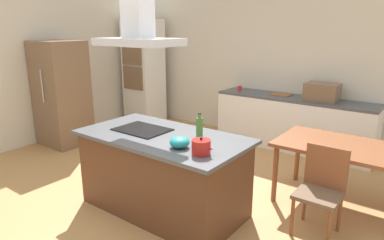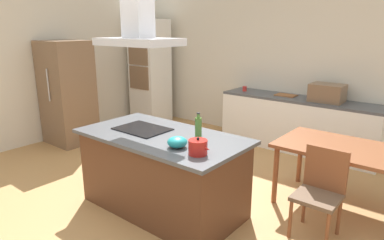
{
  "view_description": "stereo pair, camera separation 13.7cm",
  "coord_description": "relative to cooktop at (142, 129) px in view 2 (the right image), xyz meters",
  "views": [
    {
      "loc": [
        2.41,
        -2.66,
        2.05
      ],
      "look_at": [
        0.11,
        0.4,
        1.0
      ],
      "focal_mm": 31.99,
      "sensor_mm": 36.0,
      "label": 1
    },
    {
      "loc": [
        2.52,
        -2.57,
        2.05
      ],
      "look_at": [
        0.11,
        0.4,
        1.0
      ],
      "focal_mm": 31.99,
      "sensor_mm": 36.0,
      "label": 2
    }
  ],
  "objects": [
    {
      "name": "chair_facing_island",
      "position": [
        1.87,
        0.64,
        -0.4
      ],
      "size": [
        0.42,
        0.42,
        0.89
      ],
      "color": "brown",
      "rests_on": "ground"
    },
    {
      "name": "wall_left",
      "position": [
        -3.14,
        1.0,
        0.44
      ],
      "size": [
        0.1,
        8.8,
        2.7
      ],
      "primitive_type": "cube",
      "color": "beige",
      "rests_on": "ground"
    },
    {
      "name": "wall_back",
      "position": [
        0.31,
        3.25,
        0.44
      ],
      "size": [
        7.2,
        0.1,
        2.7
      ],
      "primitive_type": "cube",
      "color": "beige",
      "rests_on": "ground"
    },
    {
      "name": "wall_oven_stack",
      "position": [
        -2.59,
        2.65,
        0.2
      ],
      "size": [
        0.7,
        0.66,
        2.2
      ],
      "color": "white",
      "rests_on": "ground"
    },
    {
      "name": "tea_kettle",
      "position": [
        0.99,
        -0.22,
        0.06
      ],
      "size": [
        0.23,
        0.18,
        0.17
      ],
      "color": "#B21E19",
      "rests_on": "kitchen_island"
    },
    {
      "name": "coffee_mug_red",
      "position": [
        -0.33,
        2.85,
        0.04
      ],
      "size": [
        0.08,
        0.08,
        0.09
      ],
      "primitive_type": "cylinder",
      "color": "red",
      "rests_on": "back_counter"
    },
    {
      "name": "cooktop",
      "position": [
        0.0,
        0.0,
        0.0
      ],
      "size": [
        0.6,
        0.44,
        0.01
      ],
      "primitive_type": "cube",
      "color": "black",
      "rests_on": "kitchen_island"
    },
    {
      "name": "cutting_board",
      "position": [
        0.45,
        2.93,
        0.0
      ],
      "size": [
        0.34,
        0.24,
        0.02
      ],
      "primitive_type": "cube",
      "color": "#995B33",
      "rests_on": "back_counter"
    },
    {
      "name": "ground",
      "position": [
        0.31,
        1.5,
        -0.91
      ],
      "size": [
        16.0,
        16.0,
        0.0
      ],
      "primitive_type": "plane",
      "color": "tan"
    },
    {
      "name": "back_counter",
      "position": [
        0.71,
        2.88,
        -0.46
      ],
      "size": [
        2.64,
        0.62,
        0.9
      ],
      "color": "white",
      "rests_on": "ground"
    },
    {
      "name": "dining_table",
      "position": [
        1.87,
        1.31,
        -0.24
      ],
      "size": [
        1.4,
        0.9,
        0.75
      ],
      "color": "brown",
      "rests_on": "ground"
    },
    {
      "name": "countertop_microwave",
      "position": [
        1.15,
        2.88,
        0.13
      ],
      "size": [
        0.5,
        0.38,
        0.28
      ],
      "primitive_type": "cube",
      "color": "brown",
      "rests_on": "back_counter"
    },
    {
      "name": "mixing_bowl",
      "position": [
        0.72,
        -0.2,
        0.05
      ],
      "size": [
        0.2,
        0.2,
        0.11
      ],
      "primitive_type": "ellipsoid",
      "color": "teal",
      "rests_on": "kitchen_island"
    },
    {
      "name": "range_hood",
      "position": [
        0.0,
        0.0,
        1.2
      ],
      "size": [
        0.9,
        0.55,
        0.78
      ],
      "color": "#ADADB2"
    },
    {
      "name": "refrigerator",
      "position": [
        -2.67,
        0.68,
        0.0
      ],
      "size": [
        0.8,
        0.73,
        1.82
      ],
      "color": "brown",
      "rests_on": "ground"
    },
    {
      "name": "kitchen_island",
      "position": [
        0.31,
        0.0,
        -0.45
      ],
      "size": [
        1.9,
        1.01,
        0.9
      ],
      "color": "#59331E",
      "rests_on": "ground"
    },
    {
      "name": "olive_oil_bottle",
      "position": [
        0.69,
        0.17,
        0.11
      ],
      "size": [
        0.07,
        0.07,
        0.28
      ],
      "color": "#47722D",
      "rests_on": "kitchen_island"
    }
  ]
}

